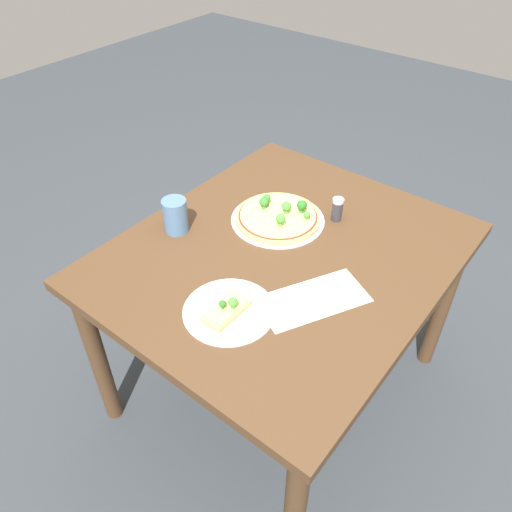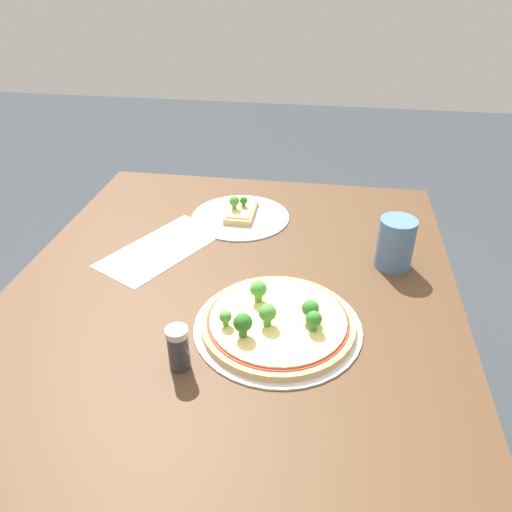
# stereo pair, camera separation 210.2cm
# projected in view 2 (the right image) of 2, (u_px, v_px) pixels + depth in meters

# --- Properties ---
(ground_plane) EXTENTS (8.00, 8.00, 0.00)m
(ground_plane) POSITION_uv_depth(u_px,v_px,m) (238.00, 484.00, 1.45)
(ground_plane) COLOR #33383D
(dining_table) EXTENTS (1.12, 0.96, 0.71)m
(dining_table) POSITION_uv_depth(u_px,v_px,m) (233.00, 318.00, 1.12)
(dining_table) COLOR #4C331E
(dining_table) RESTS_ON ground_plane
(pizza_tray_whole) EXTENTS (0.32, 0.32, 0.07)m
(pizza_tray_whole) POSITION_uv_depth(u_px,v_px,m) (277.00, 322.00, 0.95)
(pizza_tray_whole) COLOR silver
(pizza_tray_whole) RESTS_ON dining_table
(pizza_tray_slice) EXTENTS (0.26, 0.26, 0.06)m
(pizza_tray_slice) POSITION_uv_depth(u_px,v_px,m) (241.00, 214.00, 1.34)
(pizza_tray_slice) COLOR silver
(pizza_tray_slice) RESTS_ON dining_table
(drinking_cup) EXTENTS (0.08, 0.08, 0.12)m
(drinking_cup) POSITION_uv_depth(u_px,v_px,m) (395.00, 243.00, 1.11)
(drinking_cup) COLOR #4C7099
(drinking_cup) RESTS_ON dining_table
(condiment_shaker) EXTENTS (0.04, 0.04, 0.08)m
(condiment_shaker) POSITION_uv_depth(u_px,v_px,m) (178.00, 348.00, 0.85)
(condiment_shaker) COLOR #333338
(condiment_shaker) RESTS_ON dining_table
(paper_menu) EXTENTS (0.35, 0.28, 0.00)m
(paper_menu) POSITION_uv_depth(u_px,v_px,m) (162.00, 248.00, 1.20)
(paper_menu) COLOR silver
(paper_menu) RESTS_ON dining_table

